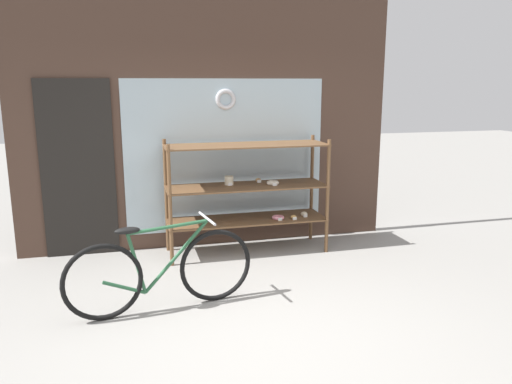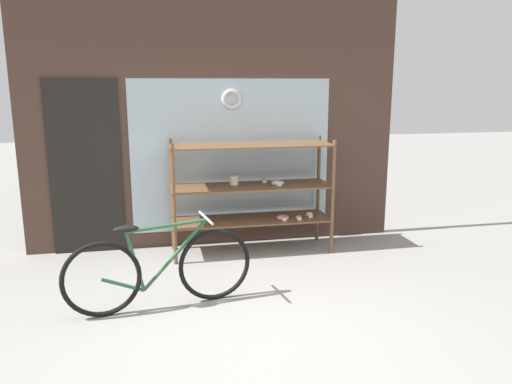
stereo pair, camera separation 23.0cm
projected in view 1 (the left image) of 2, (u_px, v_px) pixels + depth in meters
ground_plane at (260, 332)px, 4.19m from camera, size 30.00×30.00×0.00m
storefront_facade at (205, 104)px, 6.13m from camera, size 4.69×0.13×3.70m
display_case at (247, 186)px, 6.04m from camera, size 1.93×0.59×1.39m
bicycle at (161, 271)px, 4.53m from camera, size 1.73×0.46×0.83m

